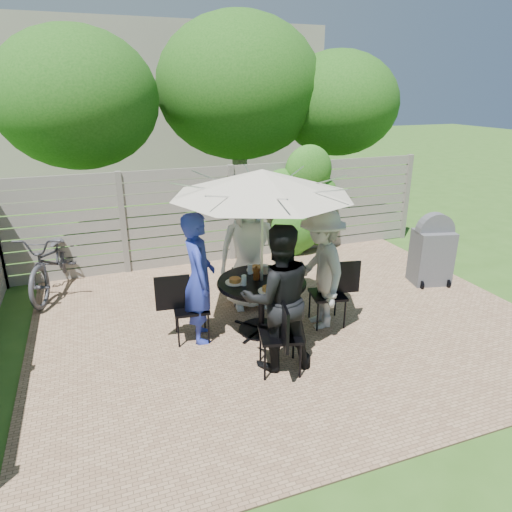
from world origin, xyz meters
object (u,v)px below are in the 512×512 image
object	(u,v)px
umbrella	(262,183)
glass_left	(244,280)
glass_right	(278,271)
chair_right	(328,306)
plate_left	(235,281)
chair_back	(248,284)
plate_back	(256,269)
patio_table	(262,296)
person_back	(249,249)
person_right	(321,269)
person_front	(278,298)
glass_back	(250,269)
chair_left	(191,320)
person_left	(199,278)
bicycle	(54,260)
plate_right	(288,276)
plate_front	(268,290)
glass_front	(274,283)
coffee_cup	(265,270)
chair_front	(280,349)
bbq_grill	(432,252)
syrup_jug	(256,274)

from	to	relation	value
umbrella	glass_left	bearing A→B (deg)	-165.69
glass_left	glass_right	distance (m)	0.56
chair_right	glass_right	distance (m)	0.90
plate_left	chair_back	bearing A→B (deg)	61.77
plate_back	patio_table	bearing A→B (deg)	-97.69
person_back	person_right	size ratio (longest dim) A/B	1.08
chair_back	chair_right	xyz separation A→B (m)	(0.83, -1.09, -0.01)
person_front	glass_back	size ratio (longest dim) A/B	12.78
patio_table	person_back	bearing A→B (deg)	82.31
chair_left	glass_left	xyz separation A→B (m)	(0.69, -0.20, 0.56)
person_back	person_left	distance (m)	1.17
umbrella	bicycle	size ratio (longest dim) A/B	1.29
glass_left	glass_right	xyz separation A→B (m)	(0.54, 0.14, 0.00)
plate_right	glass_left	xyz separation A→B (m)	(-0.63, -0.02, 0.05)
person_right	glass_right	xyz separation A→B (m)	(-0.55, 0.18, -0.02)
plate_left	glass_left	xyz separation A→B (m)	(0.09, -0.12, 0.05)
person_back	chair_right	bearing A→B (deg)	-40.70
plate_front	person_left	bearing A→B (deg)	148.87
plate_right	glass_front	xyz separation A→B (m)	(-0.29, -0.22, 0.05)
coffee_cup	glass_back	bearing A→B (deg)	161.37
plate_front	glass_front	distance (m)	0.15
plate_right	glass_back	size ratio (longest dim) A/B	1.86
patio_table	chair_front	world-z (taller)	chair_front
person_front	person_right	world-z (taller)	person_front
chair_back	chair_right	distance (m)	1.37
chair_back	glass_right	world-z (taller)	chair_back
patio_table	glass_front	distance (m)	0.41
umbrella	person_left	size ratio (longest dim) A/B	1.49
chair_left	umbrella	bearing A→B (deg)	-1.26
chair_back	glass_left	distance (m)	1.23
patio_table	chair_front	distance (m)	1.00
person_back	glass_right	world-z (taller)	person_back
person_left	glass_back	distance (m)	0.77
person_right	coffee_cup	xyz separation A→B (m)	(-0.69, 0.32, -0.03)
chair_right	glass_right	xyz separation A→B (m)	(-0.69, 0.20, 0.56)
chair_back	person_left	bearing A→B (deg)	-33.32
chair_back	chair_left	world-z (taller)	chair_back
plate_back	bbq_grill	bearing A→B (deg)	3.68
glass_front	coffee_cup	distance (m)	0.48
person_back	coffee_cup	xyz separation A→B (m)	(0.02, -0.62, -0.09)
patio_table	glass_front	size ratio (longest dim) A/B	9.41
plate_left	plate_back	bearing A→B (deg)	37.31
syrup_jug	coffee_cup	size ratio (longest dim) A/B	1.33
chair_right	person_right	bearing A→B (deg)	2.39
plate_front	glass_left	size ratio (longest dim) A/B	1.86
chair_right	plate_front	distance (m)	1.15
patio_table	glass_back	xyz separation A→B (m)	(-0.07, 0.27, 0.30)
chair_front	coffee_cup	size ratio (longest dim) A/B	8.20
patio_table	syrup_jug	size ratio (longest dim) A/B	8.24
person_left	chair_front	bearing A→B (deg)	-139.40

